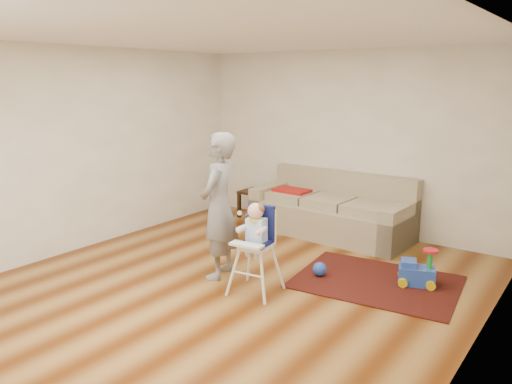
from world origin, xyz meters
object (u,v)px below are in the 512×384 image
Objects in this scene: side_table at (255,204)px; high_chair at (256,250)px; sofa at (330,205)px; adult at (219,206)px; toy_ball at (320,269)px; ride_on_toy at (417,266)px.

side_table is 3.09m from high_chair.
high_chair is (0.33, -2.33, 0.03)m from sofa.
adult is at bearing -94.99° from sofa.
side_table is at bearing 142.01° from toy_ball.
high_chair is at bearing 61.06° from adult.
adult reaches higher than sofa.
toy_ball is 0.16× the size of high_chair.
ride_on_toy is 0.42× the size of high_chair.
toy_ball is at bearing -37.99° from side_table.
ride_on_toy is at bearing 33.98° from high_chair.
side_table reaches higher than toy_ball.
adult reaches higher than toy_ball.
side_table is 1.06× the size of ride_on_toy.
ride_on_toy is 0.25× the size of adult.
side_table is 0.45× the size of high_chair.
high_chair reaches higher than toy_ball.
high_chair is at bearing -114.14° from toy_ball.
high_chair is (-0.35, -0.79, 0.39)m from toy_ball.
high_chair is at bearing -159.31° from ride_on_toy.
toy_ball is 1.39m from adult.
toy_ball is (2.17, -1.70, -0.13)m from side_table.
toy_ball is 0.95m from high_chair.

